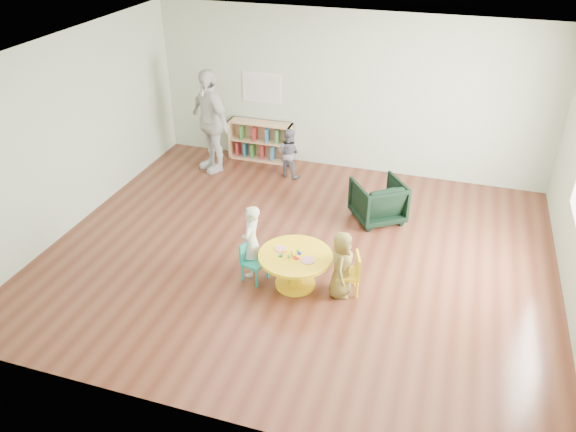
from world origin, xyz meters
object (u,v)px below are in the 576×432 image
object	(u,v)px
activity_table	(295,264)
toddler	(289,153)
bookshelf	(260,141)
child_left	(251,241)
kid_chair_left	(252,260)
child_right	(342,265)
armchair	(378,201)
adult_caretaker	(210,121)
kid_chair_right	(350,272)

from	to	relation	value
activity_table	toddler	world-z (taller)	toddler
bookshelf	child_left	xyz separation A→B (m)	(1.15, -3.50, 0.14)
child_left	kid_chair_left	bearing A→B (deg)	24.43
activity_table	toddler	distance (m)	3.20
child_right	toddler	bearing A→B (deg)	24.31
activity_table	bookshelf	xyz separation A→B (m)	(-1.78, 3.57, 0.04)
activity_table	armchair	xyz separation A→B (m)	(0.73, 1.99, 0.00)
child_right	adult_caretaker	bearing A→B (deg)	42.41
bookshelf	child_right	world-z (taller)	child_right
bookshelf	armchair	world-z (taller)	bookshelf
child_left	adult_caretaker	world-z (taller)	adult_caretaker
kid_chair_left	kid_chair_right	bearing A→B (deg)	111.65
activity_table	kid_chair_right	world-z (taller)	kid_chair_right
armchair	adult_caretaker	xyz separation A→B (m)	(-3.19, 0.91, 0.59)
activity_table	kid_chair_right	xyz separation A→B (m)	(0.70, 0.08, -0.03)
activity_table	child_left	world-z (taller)	child_left
kid_chair_right	adult_caretaker	xyz separation A→B (m)	(-3.17, 2.82, 0.62)
bookshelf	child_left	world-z (taller)	child_left
toddler	armchair	bearing A→B (deg)	160.89
child_right	adult_caretaker	size ratio (longest dim) A/B	0.49
armchair	child_left	distance (m)	2.35
bookshelf	adult_caretaker	size ratio (longest dim) A/B	0.65
bookshelf	child_right	distance (m)	4.30
kid_chair_right	bookshelf	bearing A→B (deg)	16.69
child_right	kid_chair_right	bearing A→B (deg)	-55.99
activity_table	toddler	xyz separation A→B (m)	(-1.05, 3.02, 0.12)
kid_chair_left	bookshelf	size ratio (longest dim) A/B	0.46
kid_chair_left	child_right	size ratio (longest dim) A/B	0.60
bookshelf	toddler	xyz separation A→B (m)	(0.73, -0.55, 0.08)
activity_table	kid_chair_left	size ratio (longest dim) A/B	1.74
toddler	adult_caretaker	distance (m)	1.51
kid_chair_left	toddler	world-z (taller)	toddler
kid_chair_left	bookshelf	bearing A→B (deg)	-144.72
activity_table	kid_chair_left	xyz separation A→B (m)	(-0.58, -0.03, -0.04)
activity_table	bookshelf	size ratio (longest dim) A/B	0.79
kid_chair_left	kid_chair_right	world-z (taller)	kid_chair_right
activity_table	toddler	bearing A→B (deg)	109.06
child_left	child_right	distance (m)	1.23
kid_chair_right	child_right	world-z (taller)	child_right
kid_chair_left	bookshelf	world-z (taller)	bookshelf
kid_chair_right	bookshelf	distance (m)	4.29
kid_chair_left	adult_caretaker	distance (m)	3.54
armchair	adult_caretaker	world-z (taller)	adult_caretaker
child_right	adult_caretaker	world-z (taller)	adult_caretaker
toddler	child_left	bearing A→B (deg)	109.37
bookshelf	activity_table	bearing A→B (deg)	-63.51
activity_table	child_right	xyz separation A→B (m)	(0.60, -0.00, 0.13)
kid_chair_right	adult_caretaker	size ratio (longest dim) A/B	0.30
armchair	child_left	bearing A→B (deg)	19.64
toddler	child_right	bearing A→B (deg)	129.84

